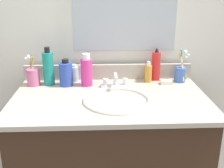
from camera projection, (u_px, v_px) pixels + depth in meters
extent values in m
cube|color=#382316|center=(110.00, 166.00, 1.57)|extent=(0.96, 0.55, 0.79)
cube|color=#B2A899|center=(110.00, 99.00, 1.43)|extent=(1.00, 0.60, 0.02)
cube|color=#B2A899|center=(108.00, 72.00, 1.68)|extent=(1.00, 0.02, 0.09)
cube|color=silver|center=(108.00, 100.00, 1.81)|extent=(2.10, 0.04, 1.30)
cube|color=#B2BCC6|center=(125.00, 1.00, 1.59)|extent=(0.60, 0.01, 0.56)
torus|color=white|center=(118.00, 100.00, 1.38)|extent=(0.34, 0.34, 0.02)
ellipsoid|color=white|center=(117.00, 108.00, 1.40)|extent=(0.29, 0.29, 0.11)
cylinder|color=#B2B5BA|center=(117.00, 114.00, 1.41)|extent=(0.04, 0.04, 0.01)
cube|color=silver|center=(115.00, 86.00, 1.57)|extent=(0.16, 0.05, 0.01)
cylinder|color=silver|center=(115.00, 80.00, 1.56)|extent=(0.02, 0.02, 0.06)
cylinder|color=silver|center=(116.00, 76.00, 1.51)|extent=(0.02, 0.09, 0.02)
cylinder|color=silver|center=(105.00, 82.00, 1.56)|extent=(0.03, 0.03, 0.04)
cylinder|color=silver|center=(125.00, 81.00, 1.56)|extent=(0.03, 0.03, 0.04)
cylinder|color=red|center=(156.00, 66.00, 1.66)|extent=(0.05, 0.05, 0.17)
cone|color=black|center=(157.00, 50.00, 1.63)|extent=(0.03, 0.03, 0.03)
cylinder|color=silver|center=(74.00, 74.00, 1.65)|extent=(0.06, 0.06, 0.09)
cylinder|color=silver|center=(73.00, 66.00, 1.63)|extent=(0.04, 0.04, 0.01)
cylinder|color=#D8338C|center=(87.00, 72.00, 1.57)|extent=(0.06, 0.06, 0.15)
cylinder|color=white|center=(86.00, 57.00, 1.54)|extent=(0.04, 0.04, 0.03)
cylinder|color=teal|center=(49.00, 69.00, 1.58)|extent=(0.06, 0.06, 0.19)
cylinder|color=black|center=(47.00, 50.00, 1.54)|extent=(0.03, 0.03, 0.03)
cylinder|color=#2D4CB2|center=(66.00, 74.00, 1.57)|extent=(0.07, 0.07, 0.13)
cylinder|color=black|center=(65.00, 61.00, 1.54)|extent=(0.04, 0.04, 0.02)
cylinder|color=gold|center=(148.00, 74.00, 1.63)|extent=(0.04, 0.04, 0.10)
cylinder|color=white|center=(149.00, 63.00, 1.61)|extent=(0.02, 0.02, 0.02)
cylinder|color=#D16693|center=(33.00, 77.00, 1.58)|extent=(0.07, 0.07, 0.10)
cylinder|color=orange|center=(31.00, 70.00, 1.57)|extent=(0.05, 0.03, 0.16)
cube|color=white|center=(26.00, 58.00, 1.56)|extent=(0.01, 0.02, 0.01)
cylinder|color=blue|center=(31.00, 69.00, 1.57)|extent=(0.03, 0.02, 0.17)
cube|color=white|center=(28.00, 56.00, 1.55)|extent=(0.01, 0.02, 0.01)
cylinder|color=yellow|center=(31.00, 70.00, 1.57)|extent=(0.03, 0.03, 0.16)
cube|color=white|center=(29.00, 58.00, 1.56)|extent=(0.01, 0.02, 0.01)
cylinder|color=#3F66B7|center=(180.00, 75.00, 1.64)|extent=(0.06, 0.06, 0.09)
cylinder|color=green|center=(182.00, 65.00, 1.62)|extent=(0.04, 0.02, 0.18)
cube|color=white|center=(186.00, 51.00, 1.60)|extent=(0.01, 0.02, 0.01)
cylinder|color=white|center=(182.00, 65.00, 1.61)|extent=(0.03, 0.05, 0.18)
cube|color=white|center=(186.00, 53.00, 1.56)|extent=(0.01, 0.02, 0.01)
cylinder|color=#B23FBF|center=(183.00, 67.00, 1.62)|extent=(0.04, 0.01, 0.15)
cube|color=white|center=(187.00, 57.00, 1.60)|extent=(0.01, 0.02, 0.01)
cylinder|color=yellow|center=(183.00, 66.00, 1.62)|extent=(0.07, 0.01, 0.16)
cube|color=white|center=(189.00, 55.00, 1.60)|extent=(0.01, 0.02, 0.01)
cylinder|color=blue|center=(182.00, 65.00, 1.63)|extent=(0.03, 0.02, 0.18)
cube|color=white|center=(185.00, 51.00, 1.61)|extent=(0.01, 0.02, 0.01)
cube|color=white|center=(166.00, 82.00, 1.61)|extent=(0.06, 0.04, 0.02)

